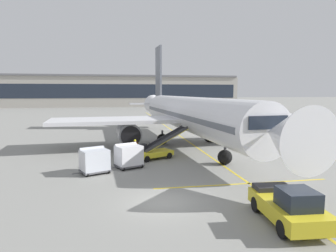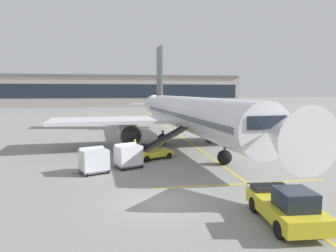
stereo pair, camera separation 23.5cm
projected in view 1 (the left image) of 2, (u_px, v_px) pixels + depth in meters
name	position (u px, v px, depth m)	size (l,w,h in m)	color
ground_plane	(163.00, 202.00, 16.24)	(600.00, 600.00, 0.00)	gray
parked_airplane	(189.00, 114.00, 33.73)	(30.65, 40.46, 13.41)	white
belt_loader	(156.00, 149.00, 26.81)	(5.41, 3.46, 2.78)	gold
baggage_cart_lead	(129.00, 155.00, 23.57)	(2.81, 2.27, 1.91)	#515156
baggage_cart_second	(94.00, 160.00, 21.93)	(2.81, 2.27, 1.91)	#515156
pushback_tug	(289.00, 206.00, 13.54)	(2.37, 4.52, 1.83)	gold
ground_crew_by_loader	(117.00, 154.00, 23.94)	(0.44, 0.44, 1.74)	#514C42
ground_crew_by_carts	(135.00, 147.00, 26.86)	(0.53, 0.38, 1.74)	black
safety_cone_engine_keepout	(126.00, 152.00, 28.02)	(0.56, 0.56, 0.64)	black
safety_cone_wingtip	(132.00, 150.00, 29.18)	(0.56, 0.56, 0.64)	black
apron_guidance_line_lead_in	(194.00, 145.00, 33.51)	(0.20, 110.00, 0.01)	yellow
apron_guidance_line_stop_bar	(243.00, 184.00, 19.48)	(12.00, 0.20, 0.01)	yellow
terminal_building	(94.00, 91.00, 123.46)	(119.10, 19.50, 12.78)	#A8A399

